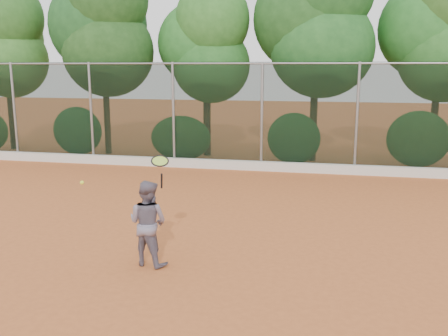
# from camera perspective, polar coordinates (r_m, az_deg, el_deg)

# --- Properties ---
(ground) EXTENTS (80.00, 80.00, 0.00)m
(ground) POSITION_cam_1_polar(r_m,az_deg,el_deg) (9.95, -1.19, -8.21)
(ground) COLOR #BD5F2C
(ground) RESTS_ON ground
(concrete_curb) EXTENTS (24.00, 0.20, 0.30)m
(concrete_curb) POSITION_cam_1_polar(r_m,az_deg,el_deg) (16.40, 4.17, 0.24)
(concrete_curb) COLOR silver
(concrete_curb) RESTS_ON ground
(tennis_player) EXTENTS (0.84, 0.72, 1.48)m
(tennis_player) POSITION_cam_1_polar(r_m,az_deg,el_deg) (8.66, -8.69, -6.21)
(tennis_player) COLOR slate
(tennis_player) RESTS_ON ground
(chainlink_fence) EXTENTS (24.09, 0.09, 3.50)m
(chainlink_fence) POSITION_cam_1_polar(r_m,az_deg,el_deg) (16.33, 4.35, 6.25)
(chainlink_fence) COLOR black
(chainlink_fence) RESTS_ON ground
(foliage_backdrop) EXTENTS (23.70, 3.63, 7.55)m
(foliage_backdrop) POSITION_cam_1_polar(r_m,az_deg,el_deg) (18.33, 3.56, 14.80)
(foliage_backdrop) COLOR #3B2616
(foliage_backdrop) RESTS_ON ground
(tennis_racket) EXTENTS (0.38, 0.37, 0.57)m
(tennis_racket) POSITION_cam_1_polar(r_m,az_deg,el_deg) (8.25, -7.32, 0.53)
(tennis_racket) COLOR black
(tennis_racket) RESTS_ON ground
(tennis_ball_in_flight) EXTENTS (0.07, 0.07, 0.07)m
(tennis_ball_in_flight) POSITION_cam_1_polar(r_m,az_deg,el_deg) (9.36, -15.92, -1.62)
(tennis_ball_in_flight) COLOR #E7FA38
(tennis_ball_in_flight) RESTS_ON ground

